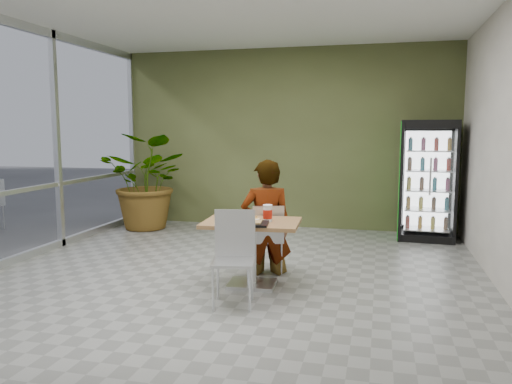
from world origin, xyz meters
TOP-DOWN VIEW (x-y plane):
  - ground at (0.00, 0.00)m, footprint 7.00×7.00m
  - room_envelope at (0.00, 0.00)m, footprint 6.00×7.00m
  - dining_table at (0.32, -0.04)m, footprint 1.10×0.81m
  - chair_far at (0.38, 0.49)m, footprint 0.48×0.48m
  - chair_near at (0.28, -0.59)m, footprint 0.49×0.50m
  - seated_woman at (0.36, 0.52)m, footprint 0.73×0.58m
  - pizza_plate at (0.29, 0.04)m, footprint 0.28×0.29m
  - soda_cup at (0.50, -0.03)m, footprint 0.11×0.11m
  - napkin_stack at (0.10, -0.22)m, footprint 0.18×0.18m
  - cafeteria_tray at (0.33, -0.27)m, footprint 0.47×0.37m
  - beverage_fridge at (2.44, 3.00)m, footprint 0.91×0.72m
  - potted_plant at (-2.28, 2.72)m, footprint 1.57×1.36m

SIDE VIEW (x-z plane):
  - ground at x=0.00m, z-range 0.00..0.00m
  - chair_far at x=0.38m, z-range 0.07..0.93m
  - dining_table at x=0.32m, z-range 0.16..0.91m
  - seated_woman at x=0.36m, z-range -0.30..1.41m
  - chair_near at x=0.28m, z-range 0.08..1.03m
  - napkin_stack at x=0.10m, z-range 0.75..0.77m
  - cafeteria_tray at x=0.33m, z-range 0.75..0.78m
  - pizza_plate at x=0.29m, z-range 0.75..0.78m
  - soda_cup at x=0.50m, z-range 0.75..0.93m
  - potted_plant at x=-2.28m, z-range 0.00..1.70m
  - beverage_fridge at x=2.44m, z-range 0.00..1.91m
  - room_envelope at x=0.00m, z-range 0.00..3.20m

